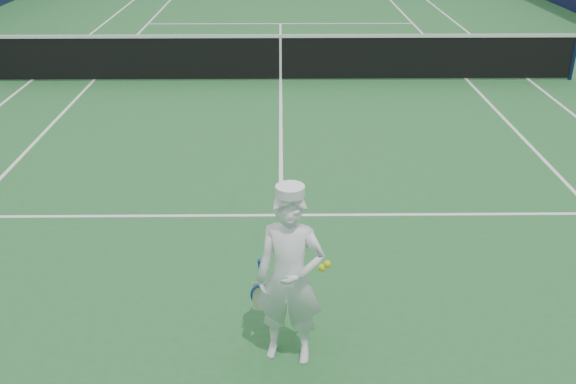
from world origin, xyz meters
name	(u,v)px	position (x,y,z in m)	size (l,w,h in m)	color
ground	(281,80)	(0.00, 0.00, 0.00)	(80.00, 80.00, 0.00)	#25632E
court_markings	(281,80)	(0.00, 0.00, 0.00)	(11.03, 23.83, 0.01)	white
tennis_net	(280,55)	(0.00, 0.00, 0.55)	(12.88, 0.09, 1.07)	#141E4C
tennis_player	(290,278)	(0.07, -9.14, 0.83)	(0.75, 0.58, 1.71)	white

